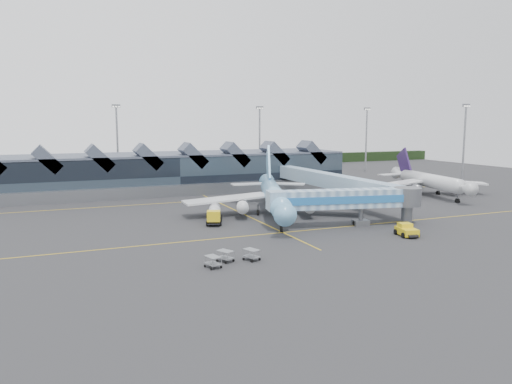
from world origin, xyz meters
name	(u,v)px	position (x,y,z in m)	size (l,w,h in m)	color
ground	(263,223)	(0.00, 0.00, 0.00)	(260.00, 260.00, 0.00)	#2A2A2D
taxi_stripes	(242,213)	(0.00, 10.00, 0.01)	(120.00, 60.00, 0.01)	gold
tree_line_far	(146,163)	(0.00, 110.00, 2.00)	(260.00, 4.00, 4.00)	black
terminal	(171,172)	(-5.07, 47.35, 4.88)	(90.00, 22.25, 12.52)	black
light_masts	(244,138)	(21.00, 62.80, 12.49)	(132.40, 42.56, 22.45)	gray
main_airliner	(274,195)	(5.04, 6.46, 3.77)	(32.83, 38.61, 12.82)	#73BDE8
regional_jet	(428,180)	(50.03, 15.86, 3.52)	(29.24, 32.29, 11.11)	silver
jet_bridge	(355,200)	(13.46, -7.88, 4.48)	(26.75, 8.91, 6.38)	#6787AB
fuel_truck	(214,213)	(-7.52, 3.96, 1.65)	(4.84, 8.70, 2.95)	black
pushback_tug	(407,230)	(16.57, -17.43, 0.85)	(3.37, 4.60, 1.89)	gold
baggage_carts	(230,257)	(-13.59, -21.13, 0.80)	(7.37, 4.26, 1.43)	gray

